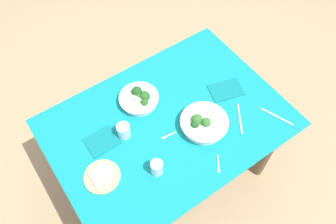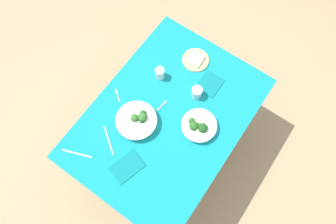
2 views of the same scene
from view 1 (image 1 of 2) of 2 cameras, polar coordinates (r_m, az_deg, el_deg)
name	(u,v)px [view 1 (image 1 of 2)]	position (r m, az deg, el deg)	size (l,w,h in m)	color
ground_plane	(168,173)	(2.63, 0.00, -10.14)	(6.00, 6.00, 0.00)	tan
dining_table	(168,132)	(2.07, 0.00, -3.32)	(1.35, 0.97, 0.74)	teal
broccoli_bowl_far	(203,123)	(1.94, 5.94, -1.92)	(0.27, 0.27, 0.10)	white
broccoli_bowl_near	(140,99)	(2.03, -4.78, 2.26)	(0.24, 0.24, 0.10)	white
bread_side_plate	(102,176)	(1.84, -10.99, -10.53)	(0.19, 0.19, 0.03)	#D6B27A
water_glass_center	(157,168)	(1.79, -1.88, -9.30)	(0.07, 0.07, 0.09)	silver
water_glass_side	(124,131)	(1.91, -7.43, -3.10)	(0.07, 0.07, 0.09)	silver
fork_by_far_bowl	(218,165)	(1.87, 8.41, -8.73)	(0.07, 0.09, 0.00)	#B7B7BC
fork_by_near_bowl	(168,136)	(1.93, 0.06, -3.98)	(0.09, 0.02, 0.00)	#B7B7BC
table_knife_left	(277,116)	(2.09, 17.76, -0.72)	(0.21, 0.01, 0.00)	#B7B7BC
table_knife_right	(240,119)	(2.03, 11.94, -1.10)	(0.21, 0.01, 0.00)	#B7B7BC
napkin_folded_upper	(226,90)	(2.13, 9.66, 3.67)	(0.20, 0.14, 0.01)	#0F777D
napkin_folded_lower	(102,141)	(1.94, -11.00, -4.81)	(0.17, 0.15, 0.01)	#0F777D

